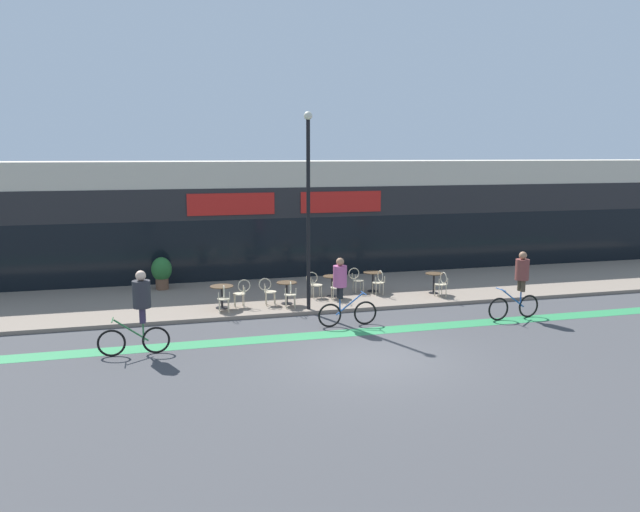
# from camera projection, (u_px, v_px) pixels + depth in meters

# --- Properties ---
(ground_plane) EXTENTS (120.00, 120.00, 0.00)m
(ground_plane) POSITION_uv_depth(u_px,v_px,m) (372.00, 358.00, 15.52)
(ground_plane) COLOR #424244
(sidewalk_slab) EXTENTS (40.00, 5.50, 0.12)m
(sidewalk_slab) POSITION_uv_depth(u_px,v_px,m) (304.00, 294.00, 22.42)
(sidewalk_slab) COLOR gray
(sidewalk_slab) RESTS_ON ground
(storefront_facade) EXTENTS (40.00, 4.06, 4.73)m
(storefront_facade) POSITION_uv_depth(u_px,v_px,m) (278.00, 217.00, 26.53)
(storefront_facade) COLOR beige
(storefront_facade) RESTS_ON ground
(bike_lane_stripe) EXTENTS (36.00, 0.70, 0.01)m
(bike_lane_stripe) POSITION_uv_depth(u_px,v_px,m) (345.00, 333.00, 17.69)
(bike_lane_stripe) COLOR #2D844C
(bike_lane_stripe) RESTS_ON ground
(bistro_table_0) EXTENTS (0.75, 0.75, 0.73)m
(bistro_table_0) POSITION_uv_depth(u_px,v_px,m) (222.00, 292.00, 20.00)
(bistro_table_0) COLOR black
(bistro_table_0) RESTS_ON sidewalk_slab
(bistro_table_1) EXTENTS (0.67, 0.67, 0.73)m
(bistro_table_1) POSITION_uv_depth(u_px,v_px,m) (287.00, 288.00, 20.57)
(bistro_table_1) COLOR black
(bistro_table_1) RESTS_ON sidewalk_slab
(bistro_table_2) EXTENTS (0.63, 0.63, 0.73)m
(bistro_table_2) POSITION_uv_depth(u_px,v_px,m) (332.00, 282.00, 21.62)
(bistro_table_2) COLOR black
(bistro_table_2) RESTS_ON sidewalk_slab
(bistro_table_3) EXTENTS (0.69, 0.69, 0.71)m
(bistro_table_3) POSITION_uv_depth(u_px,v_px,m) (373.00, 278.00, 22.43)
(bistro_table_3) COLOR black
(bistro_table_3) RESTS_ON sidewalk_slab
(bistro_table_4) EXTENTS (0.62, 0.62, 0.72)m
(bistro_table_4) POSITION_uv_depth(u_px,v_px,m) (434.00, 279.00, 22.14)
(bistro_table_4) COLOR black
(bistro_table_4) RESTS_ON sidewalk_slab
(cafe_chair_0_near) EXTENTS (0.42, 0.58, 0.90)m
(cafe_chair_0_near) POSITION_uv_depth(u_px,v_px,m) (224.00, 297.00, 19.40)
(cafe_chair_0_near) COLOR beige
(cafe_chair_0_near) RESTS_ON sidewalk_slab
(cafe_chair_0_side) EXTENTS (0.58, 0.40, 0.90)m
(cafe_chair_0_side) POSITION_uv_depth(u_px,v_px,m) (241.00, 291.00, 20.16)
(cafe_chair_0_side) COLOR beige
(cafe_chair_0_side) RESTS_ON sidewalk_slab
(cafe_chair_1_near) EXTENTS (0.45, 0.60, 0.90)m
(cafe_chair_1_near) POSITION_uv_depth(u_px,v_px,m) (290.00, 293.00, 19.97)
(cafe_chair_1_near) COLOR beige
(cafe_chair_1_near) RESTS_ON sidewalk_slab
(cafe_chair_1_side) EXTENTS (0.59, 0.43, 0.90)m
(cafe_chair_1_side) POSITION_uv_depth(u_px,v_px,m) (268.00, 290.00, 20.42)
(cafe_chair_1_side) COLOR beige
(cafe_chair_1_side) RESTS_ON sidewalk_slab
(cafe_chair_2_near) EXTENTS (0.44, 0.59, 0.90)m
(cafe_chair_2_near) POSITION_uv_depth(u_px,v_px,m) (337.00, 286.00, 21.02)
(cafe_chair_2_near) COLOR beige
(cafe_chair_2_near) RESTS_ON sidewalk_slab
(cafe_chair_2_side) EXTENTS (0.58, 0.42, 0.90)m
(cafe_chair_2_side) POSITION_uv_depth(u_px,v_px,m) (315.00, 283.00, 21.46)
(cafe_chair_2_side) COLOR beige
(cafe_chair_2_side) RESTS_ON sidewalk_slab
(cafe_chair_3_near) EXTENTS (0.44, 0.59, 0.90)m
(cafe_chair_3_near) POSITION_uv_depth(u_px,v_px,m) (379.00, 281.00, 21.84)
(cafe_chair_3_near) COLOR beige
(cafe_chair_3_near) RESTS_ON sidewalk_slab
(cafe_chair_3_side) EXTENTS (0.58, 0.42, 0.90)m
(cafe_chair_3_side) POSITION_uv_depth(u_px,v_px,m) (356.00, 278.00, 22.27)
(cafe_chair_3_side) COLOR beige
(cafe_chair_3_side) RESTS_ON sidewalk_slab
(cafe_chair_4_near) EXTENTS (0.44, 0.59, 0.90)m
(cafe_chair_4_near) POSITION_uv_depth(u_px,v_px,m) (442.00, 282.00, 21.54)
(cafe_chair_4_near) COLOR beige
(cafe_chair_4_near) RESTS_ON sidewalk_slab
(planter_pot) EXTENTS (0.74, 0.74, 1.19)m
(planter_pot) POSITION_uv_depth(u_px,v_px,m) (162.00, 271.00, 22.78)
(planter_pot) COLOR brown
(planter_pot) RESTS_ON sidewalk_slab
(lamp_post) EXTENTS (0.26, 0.26, 6.19)m
(lamp_post) POSITION_uv_depth(u_px,v_px,m) (308.00, 199.00, 19.39)
(lamp_post) COLOR black
(lamp_post) RESTS_ON sidewalk_slab
(cyclist_0) EXTENTS (1.82, 0.48, 2.05)m
(cyclist_0) POSITION_uv_depth(u_px,v_px,m) (342.00, 289.00, 18.23)
(cyclist_0) COLOR black
(cyclist_0) RESTS_ON ground
(cyclist_1) EXTENTS (1.83, 0.53, 2.09)m
(cyclist_1) POSITION_uv_depth(u_px,v_px,m) (520.00, 281.00, 19.09)
(cyclist_1) COLOR black
(cyclist_1) RESTS_ON ground
(cyclist_2) EXTENTS (1.78, 0.48, 2.17)m
(cyclist_2) POSITION_uv_depth(u_px,v_px,m) (140.00, 306.00, 15.63)
(cyclist_2) COLOR black
(cyclist_2) RESTS_ON ground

